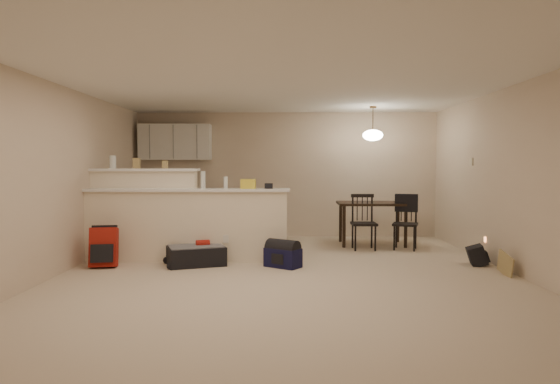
{
  "coord_description": "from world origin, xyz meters",
  "views": [
    {
      "loc": [
        -0.02,
        -6.54,
        1.43
      ],
      "look_at": [
        -0.1,
        0.7,
        1.05
      ],
      "focal_mm": 32.0,
      "sensor_mm": 36.0,
      "label": 1
    }
  ],
  "objects_px": {
    "dining_chair_near": "(364,222)",
    "suitcase": "(196,256)",
    "red_backpack": "(104,248)",
    "dining_table": "(372,207)",
    "black_daypack": "(477,256)",
    "navy_duffel": "(283,258)",
    "dining_chair_far": "(405,223)",
    "pendant_lamp": "(373,135)"
  },
  "relations": [
    {
      "from": "dining_chair_far",
      "to": "navy_duffel",
      "type": "relative_size",
      "value": 1.88
    },
    {
      "from": "dining_chair_near",
      "to": "dining_chair_far",
      "type": "height_order",
      "value": "dining_chair_near"
    },
    {
      "from": "dining_table",
      "to": "pendant_lamp",
      "type": "relative_size",
      "value": 2.02
    },
    {
      "from": "dining_table",
      "to": "suitcase",
      "type": "distance_m",
      "value": 3.47
    },
    {
      "from": "suitcase",
      "to": "red_backpack",
      "type": "relative_size",
      "value": 1.44
    },
    {
      "from": "dining_table",
      "to": "pendant_lamp",
      "type": "bearing_deg",
      "value": -125.79
    },
    {
      "from": "pendant_lamp",
      "to": "suitcase",
      "type": "distance_m",
      "value": 3.9
    },
    {
      "from": "dining_chair_near",
      "to": "black_daypack",
      "type": "relative_size",
      "value": 3.05
    },
    {
      "from": "red_backpack",
      "to": "suitcase",
      "type": "bearing_deg",
      "value": -3.78
    },
    {
      "from": "dining_chair_near",
      "to": "dining_chair_far",
      "type": "bearing_deg",
      "value": 0.69
    },
    {
      "from": "pendant_lamp",
      "to": "dining_chair_far",
      "type": "xyz_separation_m",
      "value": [
        0.48,
        -0.52,
        -1.53
      ]
    },
    {
      "from": "dining_chair_near",
      "to": "red_backpack",
      "type": "xyz_separation_m",
      "value": [
        -3.91,
        -1.5,
        -0.2
      ]
    },
    {
      "from": "suitcase",
      "to": "red_backpack",
      "type": "xyz_separation_m",
      "value": [
        -1.28,
        -0.14,
        0.14
      ]
    },
    {
      "from": "dining_chair_far",
      "to": "black_daypack",
      "type": "height_order",
      "value": "dining_chair_far"
    },
    {
      "from": "dining_chair_far",
      "to": "black_daypack",
      "type": "xyz_separation_m",
      "value": [
        0.71,
        -1.34,
        -0.33
      ]
    },
    {
      "from": "dining_chair_near",
      "to": "suitcase",
      "type": "xyz_separation_m",
      "value": [
        -2.63,
        -1.36,
        -0.34
      ]
    },
    {
      "from": "dining_chair_far",
      "to": "red_backpack",
      "type": "relative_size",
      "value": 1.68
    },
    {
      "from": "dining_chair_far",
      "to": "suitcase",
      "type": "bearing_deg",
      "value": -138.76
    },
    {
      "from": "pendant_lamp",
      "to": "black_daypack",
      "type": "distance_m",
      "value": 2.88
    },
    {
      "from": "pendant_lamp",
      "to": "suitcase",
      "type": "bearing_deg",
      "value": -146.42
    },
    {
      "from": "pendant_lamp",
      "to": "navy_duffel",
      "type": "xyz_separation_m",
      "value": [
        -1.61,
        -2.02,
        -1.86
      ]
    },
    {
      "from": "dining_chair_far",
      "to": "navy_duffel",
      "type": "height_order",
      "value": "dining_chair_far"
    },
    {
      "from": "dining_chair_far",
      "to": "red_backpack",
      "type": "height_order",
      "value": "dining_chair_far"
    },
    {
      "from": "suitcase",
      "to": "dining_chair_far",
      "type": "bearing_deg",
      "value": 2.34
    },
    {
      "from": "dining_chair_near",
      "to": "navy_duffel",
      "type": "bearing_deg",
      "value": -133.92
    },
    {
      "from": "dining_chair_near",
      "to": "navy_duffel",
      "type": "height_order",
      "value": "dining_chair_near"
    },
    {
      "from": "red_backpack",
      "to": "navy_duffel",
      "type": "bearing_deg",
      "value": -9.65
    },
    {
      "from": "navy_duffel",
      "to": "suitcase",
      "type": "bearing_deg",
      "value": -151.71
    },
    {
      "from": "navy_duffel",
      "to": "dining_table",
      "type": "bearing_deg",
      "value": 85.53
    },
    {
      "from": "pendant_lamp",
      "to": "red_backpack",
      "type": "bearing_deg",
      "value": -153.82
    },
    {
      "from": "dining_table",
      "to": "black_daypack",
      "type": "distance_m",
      "value": 2.27
    },
    {
      "from": "dining_table",
      "to": "red_backpack",
      "type": "height_order",
      "value": "dining_table"
    },
    {
      "from": "dining_chair_far",
      "to": "suitcase",
      "type": "height_order",
      "value": "dining_chair_far"
    },
    {
      "from": "dining_table",
      "to": "dining_chair_far",
      "type": "distance_m",
      "value": 0.74
    },
    {
      "from": "suitcase",
      "to": "red_backpack",
      "type": "distance_m",
      "value": 1.3
    },
    {
      "from": "dining_chair_near",
      "to": "black_daypack",
      "type": "xyz_separation_m",
      "value": [
        1.42,
        -1.31,
        -0.34
      ]
    },
    {
      "from": "dining_table",
      "to": "red_backpack",
      "type": "relative_size",
      "value": 2.27
    },
    {
      "from": "dining_chair_near",
      "to": "suitcase",
      "type": "height_order",
      "value": "dining_chair_near"
    },
    {
      "from": "dining_table",
      "to": "black_daypack",
      "type": "xyz_separation_m",
      "value": [
        1.19,
        -1.85,
        -0.54
      ]
    },
    {
      "from": "pendant_lamp",
      "to": "dining_chair_near",
      "type": "distance_m",
      "value": 1.63
    },
    {
      "from": "dining_table",
      "to": "suitcase",
      "type": "height_order",
      "value": "dining_table"
    },
    {
      "from": "dining_chair_near",
      "to": "navy_duffel",
      "type": "distance_m",
      "value": 2.05
    }
  ]
}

